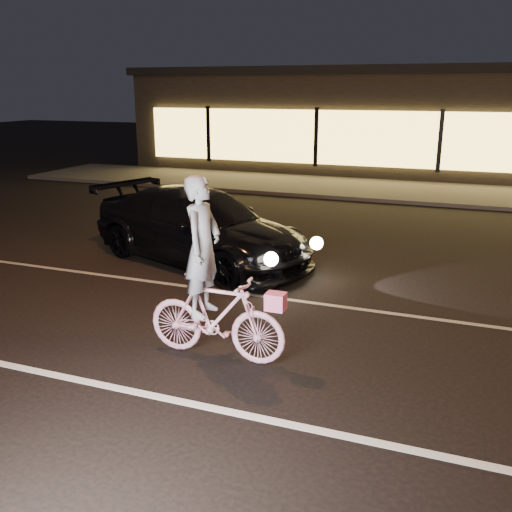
% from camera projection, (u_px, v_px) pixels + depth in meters
% --- Properties ---
extents(ground, '(90.00, 90.00, 0.00)m').
position_uv_depth(ground, '(353.00, 368.00, 7.20)').
color(ground, black).
rests_on(ground, ground).
extents(lane_stripe_near, '(60.00, 0.12, 0.01)m').
position_uv_depth(lane_stripe_near, '(323.00, 432.00, 5.85)').
color(lane_stripe_near, silver).
rests_on(lane_stripe_near, ground).
extents(lane_stripe_far, '(60.00, 0.10, 0.01)m').
position_uv_depth(lane_stripe_far, '(378.00, 312.00, 8.99)').
color(lane_stripe_far, gray).
rests_on(lane_stripe_far, ground).
extents(sidewalk, '(30.00, 4.00, 0.12)m').
position_uv_depth(sidewalk, '(432.00, 193.00, 18.84)').
color(sidewalk, '#383533').
rests_on(sidewalk, ground).
extents(storefront, '(25.40, 8.42, 4.20)m').
position_uv_depth(storefront, '(448.00, 119.00, 23.59)').
color(storefront, black).
rests_on(storefront, ground).
extents(cyclist, '(1.89, 0.65, 2.38)m').
position_uv_depth(cyclist, '(212.00, 296.00, 7.26)').
color(cyclist, '#D53E83').
rests_on(cyclist, ground).
extents(sedan, '(5.37, 3.58, 1.45)m').
position_uv_depth(sedan, '(199.00, 227.00, 11.42)').
color(sedan, black).
rests_on(sedan, ground).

